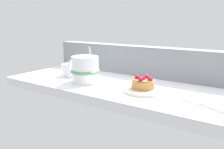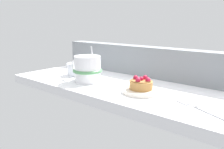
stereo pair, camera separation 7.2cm
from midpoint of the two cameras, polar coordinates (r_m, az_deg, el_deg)
ground_plane at (r=76.46cm, az=1.54°, el=-3.42°), size 83.21×33.60×2.98cm
window_rail_back at (r=86.69cm, az=6.58°, el=3.10°), size 81.55×5.73×10.75cm
dessert_plate at (r=67.59cm, az=4.36°, el=-3.84°), size 10.27×10.27×1.16cm
raspberry_tart at (r=67.02cm, az=4.40°, el=-2.13°), size 6.44×6.44×3.72cm
coffee_mug at (r=78.62cm, az=-9.16°, el=1.17°), size 12.99×9.79×11.85cm
dessert_fork at (r=58.70cm, az=19.18°, el=-7.39°), size 15.62×8.28×0.60cm
sugar_bowl at (r=88.89cm, az=-12.08°, el=1.18°), size 7.19×7.19×4.49cm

